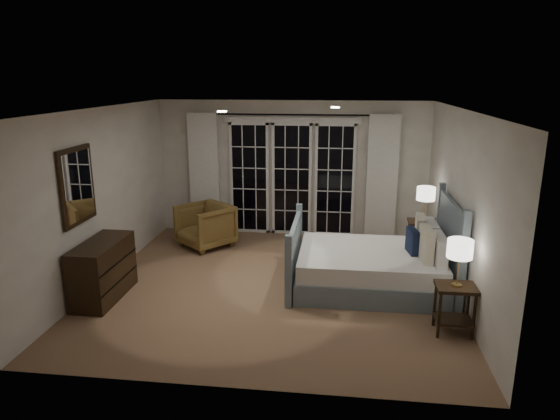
# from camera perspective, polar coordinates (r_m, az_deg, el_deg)

# --- Properties ---
(floor) EXTENTS (5.00, 5.00, 0.00)m
(floor) POSITION_cam_1_polar(r_m,az_deg,el_deg) (7.30, -0.68, -8.52)
(floor) COLOR #90654E
(floor) RESTS_ON ground
(ceiling) EXTENTS (5.00, 5.00, 0.00)m
(ceiling) POSITION_cam_1_polar(r_m,az_deg,el_deg) (6.70, -0.74, 11.47)
(ceiling) COLOR silver
(ceiling) RESTS_ON wall_back
(wall_left) EXTENTS (0.02, 5.00, 2.50)m
(wall_left) POSITION_cam_1_polar(r_m,az_deg,el_deg) (7.63, -19.65, 1.54)
(wall_left) COLOR white
(wall_left) RESTS_ON floor
(wall_right) EXTENTS (0.02, 5.00, 2.50)m
(wall_right) POSITION_cam_1_polar(r_m,az_deg,el_deg) (7.02, 19.97, 0.37)
(wall_right) COLOR white
(wall_right) RESTS_ON floor
(wall_back) EXTENTS (5.00, 0.02, 2.50)m
(wall_back) POSITION_cam_1_polar(r_m,az_deg,el_deg) (9.32, 1.37, 4.74)
(wall_back) COLOR white
(wall_back) RESTS_ON floor
(wall_front) EXTENTS (5.00, 0.02, 2.50)m
(wall_front) POSITION_cam_1_polar(r_m,az_deg,el_deg) (4.54, -4.98, -6.58)
(wall_front) COLOR white
(wall_front) RESTS_ON floor
(french_doors) EXTENTS (2.50, 0.04, 2.20)m
(french_doors) POSITION_cam_1_polar(r_m,az_deg,el_deg) (9.31, 1.34, 3.73)
(french_doors) COLOR black
(french_doors) RESTS_ON wall_back
(curtain_rod) EXTENTS (3.50, 0.03, 0.03)m
(curtain_rod) POSITION_cam_1_polar(r_m,az_deg,el_deg) (9.09, 1.34, 10.84)
(curtain_rod) COLOR black
(curtain_rod) RESTS_ON wall_back
(curtain_left) EXTENTS (0.55, 0.10, 2.25)m
(curtain_left) POSITION_cam_1_polar(r_m,az_deg,el_deg) (9.53, -8.66, 4.19)
(curtain_left) COLOR white
(curtain_left) RESTS_ON curtain_rod
(curtain_right) EXTENTS (0.55, 0.10, 2.25)m
(curtain_right) POSITION_cam_1_polar(r_m,az_deg,el_deg) (9.21, 11.58, 3.68)
(curtain_right) COLOR white
(curtain_right) RESTS_ON curtain_rod
(downlight_a) EXTENTS (0.12, 0.12, 0.01)m
(downlight_a) POSITION_cam_1_polar(r_m,az_deg,el_deg) (7.24, 6.34, 11.57)
(downlight_a) COLOR white
(downlight_a) RESTS_ON ceiling
(downlight_b) EXTENTS (0.12, 0.12, 0.01)m
(downlight_b) POSITION_cam_1_polar(r_m,az_deg,el_deg) (6.42, -6.65, 11.13)
(downlight_b) COLOR white
(downlight_b) RESTS_ON ceiling
(bed) EXTENTS (2.20, 1.58, 1.28)m
(bed) POSITION_cam_1_polar(r_m,az_deg,el_deg) (7.22, 10.70, -6.26)
(bed) COLOR slate
(bed) RESTS_ON floor
(nightstand_left) EXTENTS (0.45, 0.36, 0.59)m
(nightstand_left) POSITION_cam_1_polar(r_m,az_deg,el_deg) (6.21, 19.34, -9.91)
(nightstand_left) COLOR black
(nightstand_left) RESTS_ON floor
(nightstand_right) EXTENTS (0.49, 0.39, 0.64)m
(nightstand_right) POSITION_cam_1_polar(r_m,az_deg,el_deg) (8.50, 16.01, -2.63)
(nightstand_right) COLOR black
(nightstand_right) RESTS_ON floor
(lamp_left) EXTENTS (0.29, 0.29, 0.56)m
(lamp_left) POSITION_cam_1_polar(r_m,az_deg,el_deg) (5.98, 19.88, -4.26)
(lamp_left) COLOR tan
(lamp_left) RESTS_ON nightstand_left
(lamp_right) EXTENTS (0.29, 0.29, 0.57)m
(lamp_right) POSITION_cam_1_polar(r_m,az_deg,el_deg) (8.33, 16.34, 1.76)
(lamp_right) COLOR tan
(lamp_right) RESTS_ON nightstand_right
(armchair) EXTENTS (1.15, 1.16, 0.76)m
(armchair) POSITION_cam_1_polar(r_m,az_deg,el_deg) (8.85, -8.53, -1.80)
(armchair) COLOR brown
(armchair) RESTS_ON floor
(dresser) EXTENTS (0.48, 1.12, 0.79)m
(dresser) POSITION_cam_1_polar(r_m,az_deg,el_deg) (7.16, -19.59, -6.50)
(dresser) COLOR black
(dresser) RESTS_ON floor
(mirror) EXTENTS (0.05, 0.85, 1.00)m
(mirror) POSITION_cam_1_polar(r_m,az_deg,el_deg) (6.95, -22.17, 2.57)
(mirror) COLOR black
(mirror) RESTS_ON wall_left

